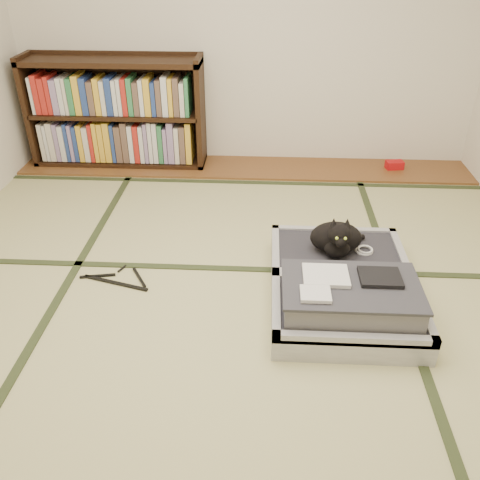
{
  "coord_description": "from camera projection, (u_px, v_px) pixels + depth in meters",
  "views": [
    {
      "loc": [
        0.19,
        -2.26,
        1.85
      ],
      "look_at": [
        0.05,
        0.35,
        0.25
      ],
      "focal_mm": 38.0,
      "sensor_mm": 36.0,
      "label": 1
    }
  ],
  "objects": [
    {
      "name": "floor",
      "position": [
        228.0,
        309.0,
        2.89
      ],
      "size": [
        4.5,
        4.5,
        0.0
      ],
      "primitive_type": "plane",
      "color": "#C7BE85",
      "rests_on": "ground"
    },
    {
      "name": "hanger",
      "position": [
        117.0,
        279.0,
        3.12
      ],
      "size": [
        0.45,
        0.26,
        0.01
      ],
      "color": "black",
      "rests_on": "floor"
    },
    {
      "name": "wood_strip",
      "position": [
        244.0,
        168.0,
        4.59
      ],
      "size": [
        4.0,
        0.5,
        0.02
      ],
      "primitive_type": "cube",
      "color": "brown",
      "rests_on": "ground"
    },
    {
      "name": "red_item",
      "position": [
        394.0,
        165.0,
        4.53
      ],
      "size": [
        0.16,
        0.11,
        0.07
      ],
      "primitive_type": "cube",
      "rotation": [
        0.0,
        0.0,
        0.15
      ],
      "color": "#B60E12",
      "rests_on": "wood_strip"
    },
    {
      "name": "cable_coil",
      "position": [
        364.0,
        250.0,
        3.12
      ],
      "size": [
        0.11,
        0.11,
        0.03
      ],
      "color": "white",
      "rests_on": "suitcase"
    },
    {
      "name": "tatami_borders",
      "position": [
        234.0,
        260.0,
        3.31
      ],
      "size": [
        4.0,
        4.5,
        0.01
      ],
      "color": "#2D381E",
      "rests_on": "ground"
    },
    {
      "name": "cat",
      "position": [
        337.0,
        238.0,
        3.05
      ],
      "size": [
        0.36,
        0.36,
        0.29
      ],
      "color": "black",
      "rests_on": "suitcase"
    },
    {
      "name": "room_shell",
      "position": [
        224.0,
        37.0,
        2.13
      ],
      "size": [
        4.5,
        4.5,
        4.5
      ],
      "color": "white",
      "rests_on": "ground"
    },
    {
      "name": "bookcase",
      "position": [
        117.0,
        115.0,
        4.47
      ],
      "size": [
        1.53,
        0.35,
        0.98
      ],
      "color": "black",
      "rests_on": "wood_strip"
    },
    {
      "name": "suitcase",
      "position": [
        343.0,
        287.0,
        2.88
      ],
      "size": [
        0.81,
        1.08,
        0.32
      ],
      "color": "#B6B7BC",
      "rests_on": "floor"
    }
  ]
}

